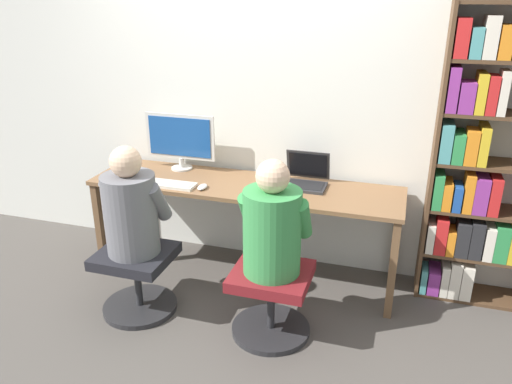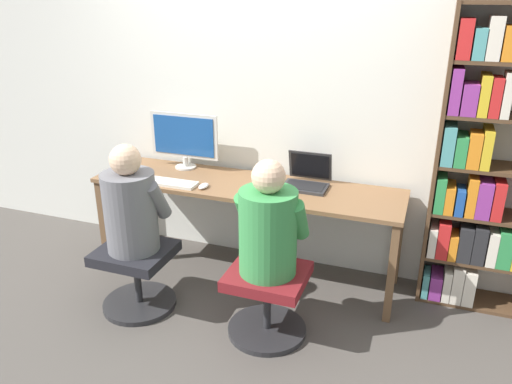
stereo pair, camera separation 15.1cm
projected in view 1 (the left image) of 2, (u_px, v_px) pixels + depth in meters
name	position (u px, v px, depth m)	size (l,w,h in m)	color
ground_plane	(232.00, 292.00, 3.63)	(14.00, 14.00, 0.00)	#4C4742
wall_back	(259.00, 97.00, 3.72)	(10.00, 0.05, 2.60)	silver
desk	(244.00, 193.00, 3.64)	(2.27, 0.58, 0.74)	brown
desktop_monitor	(180.00, 140.00, 3.83)	(0.56, 0.17, 0.44)	beige
laptop	(305.00, 179.00, 3.57)	(0.32, 0.28, 0.24)	#2D2D30
keyboard	(165.00, 184.00, 3.58)	(0.45, 0.13, 0.03)	silver
computer_mouse_by_keyboard	(202.00, 187.00, 3.52)	(0.06, 0.11, 0.03)	silver
office_chair_left	(137.00, 276.00, 3.35)	(0.50, 0.50, 0.45)	#262628
office_chair_right	(271.00, 297.00, 3.12)	(0.50, 0.50, 0.45)	#262628
person_at_monitor	(131.00, 208.00, 3.17)	(0.42, 0.36, 0.72)	slate
person_at_laptop	(272.00, 226.00, 2.94)	(0.43, 0.37, 0.71)	#388C47
bookshelf	(478.00, 172.00, 3.25)	(0.75, 0.29, 1.99)	#513823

